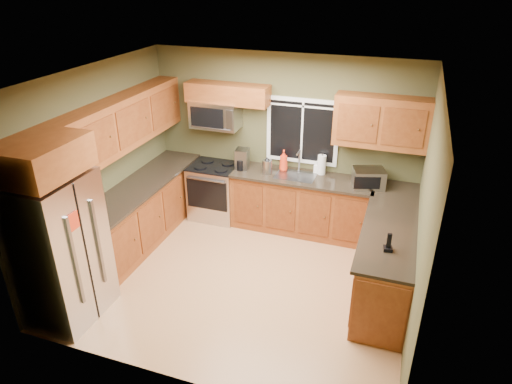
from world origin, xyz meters
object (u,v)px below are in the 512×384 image
Objects in this scene: microwave at (215,115)px; coffee_maker at (242,160)px; cordless_phone at (388,245)px; soap_bottle_b at (317,167)px; soap_bottle_a at (284,160)px; refrigerator at (61,250)px; range at (215,191)px; kettle at (267,166)px; toaster_oven at (369,178)px; paper_towel_roll at (322,165)px.

microwave is 2.40× the size of coffee_maker.
cordless_phone is (2.84, -1.77, -0.72)m from microwave.
soap_bottle_a is at bearing -170.57° from soap_bottle_b.
microwave reaches higher than refrigerator.
cordless_phone is (1.21, -1.86, -0.03)m from soap_bottle_b.
soap_bottle_a is at bearing 7.44° from range.
kettle is at bearing -135.88° from soap_bottle_a.
refrigerator is 5.69× the size of coffee_maker.
microwave reaches higher than cordless_phone.
soap_bottle_a is at bearing 58.23° from refrigerator.
cordless_phone is (0.41, -1.60, -0.07)m from toaster_oven.
range is at bearing -89.98° from microwave.
coffee_maker is 1.45× the size of cordless_phone.
soap_bottle_b is at bearing 161.76° from toaster_oven.
toaster_oven is at bearing -18.24° from soap_bottle_b.
soap_bottle_b reaches higher than range.
paper_towel_roll is at bearing 6.32° from soap_bottle_a.
refrigerator is 3.79m from soap_bottle_b.
kettle is 1.24× the size of cordless_phone.
soap_bottle_b is at bearing 164.88° from paper_towel_roll.
paper_towel_roll is (1.22, 0.20, 0.00)m from coffee_maker.
refrigerator is at bearing -103.97° from range.
paper_towel_roll reaches higher than range.
microwave is at bearing 76.66° from refrigerator.
coffee_maker is at bearing 171.85° from kettle.
kettle is 2.49m from cordless_phone.
coffee_maker is at bearing -170.65° from paper_towel_roll.
soap_bottle_b is at bearing 52.34° from refrigerator.
kettle reaches higher than soap_bottle_b.
microwave reaches higher than coffee_maker.
cordless_phone is at bearing -29.94° from range.
microwave is at bearing 168.33° from kettle.
soap_bottle_a reaches higher than soap_bottle_b.
microwave is 1.14m from kettle.
refrigerator reaches higher than toaster_oven.
paper_towel_roll is (0.79, 0.26, 0.03)m from kettle.
soap_bottle_a is at bearing -173.68° from paper_towel_roll.
range is at bearing 150.06° from cordless_phone.
range is 3.32m from cordless_phone.
paper_towel_roll reaches higher than toaster_oven.
coffee_maker is 0.95× the size of soap_bottle_a.
soap_bottle_b is at bearing 10.90° from coffee_maker.
refrigerator is 6.67× the size of kettle.
kettle is 0.83m from paper_towel_roll.
kettle is (-1.52, -0.02, -0.01)m from toaster_oven.
range is at bearing -172.56° from soap_bottle_a.
coffee_maker is 1.17m from soap_bottle_b.
paper_towel_roll is 1.74× the size of soap_bottle_b.
refrigerator is 5.40× the size of soap_bottle_a.
range is 1.74m from soap_bottle_b.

